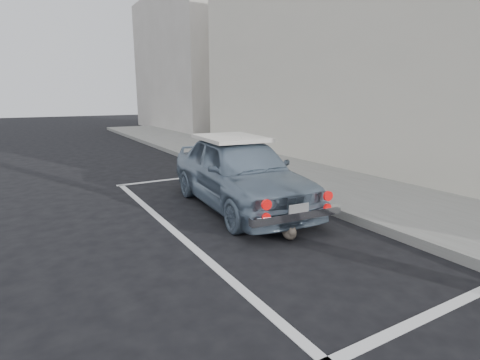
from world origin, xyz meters
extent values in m
plane|color=black|center=(0.00, 0.00, 0.00)|extent=(80.00, 80.00, 0.00)
cube|color=slate|center=(3.20, 2.00, 0.07)|extent=(2.80, 40.00, 0.15)
cube|color=silver|center=(6.35, 4.00, 3.50)|extent=(3.50, 18.00, 7.00)
cube|color=black|center=(4.66, 4.00, 1.40)|extent=(0.10, 16.00, 2.40)
cube|color=#D55912|center=(4.66, 7.60, 4.60)|extent=(0.10, 2.00, 1.60)
cube|color=#123197|center=(4.66, 10.00, 4.60)|extent=(0.10, 2.00, 1.60)
cube|color=#B6B0A5|center=(6.35, 20.00, 4.00)|extent=(3.50, 10.00, 8.00)
cube|color=silver|center=(0.50, -0.50, 0.00)|extent=(3.00, 0.12, 0.01)
cube|color=silver|center=(0.50, 6.50, 0.00)|extent=(3.00, 0.12, 0.01)
cube|color=silver|center=(-0.90, 3.00, 0.00)|extent=(0.12, 7.00, 0.01)
imported|color=slate|center=(0.68, 3.61, 0.68)|extent=(1.91, 4.08, 1.35)
cube|color=silver|center=(0.71, 4.01, 1.28)|extent=(1.23, 1.59, 0.07)
cube|color=silver|center=(0.53, 1.69, 0.38)|extent=(1.52, 0.24, 0.12)
cube|color=white|center=(0.52, 1.64, 0.48)|extent=(0.33, 0.05, 0.17)
cylinder|color=red|center=(0.00, 1.70, 0.62)|extent=(0.15, 0.05, 0.15)
cylinder|color=red|center=(1.05, 1.61, 0.62)|extent=(0.15, 0.05, 0.15)
cylinder|color=red|center=(0.00, 1.70, 0.44)|extent=(0.12, 0.05, 0.12)
cylinder|color=red|center=(1.05, 1.61, 0.44)|extent=(0.12, 0.05, 0.12)
ellipsoid|color=#796B5C|center=(0.47, 1.78, 0.10)|extent=(0.28, 0.35, 0.19)
sphere|color=#796B5C|center=(0.43, 1.65, 0.16)|extent=(0.12, 0.12, 0.12)
cone|color=#796B5C|center=(0.40, 1.66, 0.22)|extent=(0.04, 0.04, 0.05)
cone|color=#796B5C|center=(0.46, 1.64, 0.22)|extent=(0.04, 0.04, 0.05)
cylinder|color=#796B5C|center=(0.56, 1.91, 0.04)|extent=(0.04, 0.20, 0.03)
camera|label=1|loc=(-2.80, -2.38, 2.08)|focal=28.00mm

